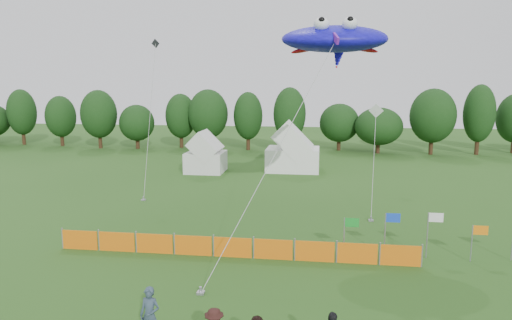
# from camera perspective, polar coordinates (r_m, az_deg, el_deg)

# --- Properties ---
(treeline) EXTENTS (104.57, 8.78, 8.36)m
(treeline) POSITION_cam_1_polar(r_m,az_deg,el_deg) (58.21, 6.83, 5.15)
(treeline) COLOR #382314
(treeline) RESTS_ON ground
(tent_left) EXTENTS (3.65, 3.65, 3.22)m
(tent_left) POSITION_cam_1_polar(r_m,az_deg,el_deg) (44.58, -6.30, 0.57)
(tent_left) COLOR silver
(tent_left) RESTS_ON ground
(tent_right) EXTENTS (5.23, 4.19, 3.69)m
(tent_right) POSITION_cam_1_polar(r_m,az_deg,el_deg) (45.14, 4.64, 1.02)
(tent_right) COLOR white
(tent_right) RESTS_ON ground
(barrier_fence) EXTENTS (17.90, 0.06, 1.00)m
(barrier_fence) POSITION_cam_1_polar(r_m,az_deg,el_deg) (22.82, -2.95, -10.86)
(barrier_fence) COLOR orange
(barrier_fence) RESTS_ON ground
(flag_row) EXTENTS (8.73, 0.54, 2.28)m
(flag_row) POSITION_cam_1_polar(r_m,az_deg,el_deg) (23.91, 20.95, -8.30)
(flag_row) COLOR gray
(flag_row) RESTS_ON ground
(spectator_a) EXTENTS (0.76, 0.56, 1.91)m
(spectator_a) POSITION_cam_1_polar(r_m,az_deg,el_deg) (16.08, -13.12, -18.39)
(spectator_a) COLOR #304151
(spectator_a) RESTS_ON ground
(stingray_kite) EXTENTS (8.65, 18.04, 12.03)m
(stingray_kite) POSITION_cam_1_polar(r_m,az_deg,el_deg) (27.40, 9.83, 14.56)
(stingray_kite) COLOR #180FE1
(stingray_kite) RESTS_ON ground
(small_kite_white) EXTENTS (2.08, 11.11, 6.89)m
(small_kite_white) POSITION_cam_1_polar(r_m,az_deg,el_deg) (36.21, 14.64, 2.80)
(small_kite_white) COLOR silver
(small_kite_white) RESTS_ON ground
(small_kite_dark) EXTENTS (0.73, 4.55, 11.97)m
(small_kite_dark) POSITION_cam_1_polar(r_m,az_deg,el_deg) (35.80, -13.11, 5.45)
(small_kite_dark) COLOR black
(small_kite_dark) RESTS_ON ground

